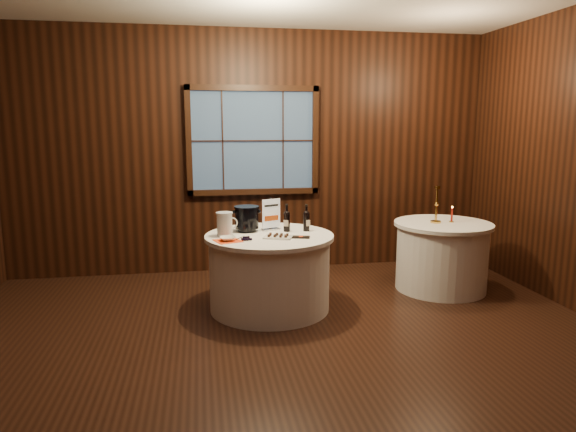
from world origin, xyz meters
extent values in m
plane|color=black|center=(0.00, 0.00, 0.00)|extent=(6.00, 6.00, 0.00)
cube|color=black|center=(0.00, 2.50, 1.50)|extent=(6.00, 0.02, 3.00)
cube|color=#374F74|center=(0.00, 2.47, 1.65)|extent=(1.50, 0.01, 1.20)
cylinder|color=white|center=(0.00, 1.00, 0.36)|extent=(1.20, 1.20, 0.73)
cylinder|color=white|center=(0.00, 1.00, 0.75)|extent=(1.28, 1.28, 0.04)
cylinder|color=white|center=(2.00, 1.30, 0.36)|extent=(1.00, 1.00, 0.73)
cylinder|color=white|center=(2.00, 1.30, 0.75)|extent=(1.08, 1.08, 0.04)
cube|color=silver|center=(0.04, 1.22, 0.78)|extent=(0.20, 0.16, 0.02)
cube|color=silver|center=(0.04, 1.22, 0.95)|extent=(0.03, 0.02, 0.32)
cube|color=white|center=(0.04, 1.20, 0.95)|extent=(0.20, 0.09, 0.30)
cylinder|color=black|center=(0.20, 1.13, 0.86)|extent=(0.07, 0.07, 0.18)
sphere|color=black|center=(0.20, 1.13, 0.95)|extent=(0.07, 0.07, 0.07)
cylinder|color=black|center=(0.20, 1.13, 1.00)|extent=(0.03, 0.03, 0.08)
cylinder|color=black|center=(0.20, 1.13, 1.04)|extent=(0.03, 0.03, 0.02)
cube|color=beige|center=(0.20, 1.09, 0.86)|extent=(0.05, 0.02, 0.06)
cylinder|color=black|center=(0.40, 1.11, 0.86)|extent=(0.07, 0.07, 0.18)
sphere|color=black|center=(0.40, 1.11, 0.95)|extent=(0.07, 0.07, 0.07)
cylinder|color=black|center=(0.40, 1.11, 1.00)|extent=(0.02, 0.02, 0.08)
cylinder|color=black|center=(0.40, 1.11, 1.04)|extent=(0.03, 0.03, 0.02)
cube|color=beige|center=(0.40, 1.08, 0.86)|extent=(0.05, 0.02, 0.06)
cylinder|color=black|center=(-0.20, 1.20, 0.79)|extent=(0.18, 0.18, 0.03)
cylinder|color=black|center=(-0.20, 1.20, 0.90)|extent=(0.24, 0.24, 0.21)
cylinder|color=black|center=(-0.20, 1.20, 1.02)|extent=(0.25, 0.25, 0.02)
cube|color=white|center=(0.06, 0.83, 0.78)|extent=(0.32, 0.27, 0.02)
cube|color=black|center=(0.28, 0.80, 0.78)|extent=(0.19, 0.13, 0.01)
cylinder|color=#332512|center=(-0.32, 0.79, 0.79)|extent=(0.07, 0.02, 0.03)
cylinder|color=silver|center=(-0.44, 1.01, 0.88)|extent=(0.15, 0.15, 0.22)
cylinder|color=silver|center=(-0.44, 1.01, 1.00)|extent=(0.16, 0.16, 0.01)
torus|color=silver|center=(-0.36, 1.01, 0.89)|extent=(0.11, 0.04, 0.11)
cube|color=#FC4715|center=(-0.42, 0.78, 0.77)|extent=(0.29, 0.29, 0.00)
imported|color=white|center=(-0.42, 0.78, 0.79)|extent=(0.17, 0.17, 0.04)
cylinder|color=gold|center=(1.91, 1.30, 0.78)|extent=(0.12, 0.12, 0.02)
cylinder|color=gold|center=(1.91, 1.30, 0.97)|extent=(0.03, 0.03, 0.36)
cylinder|color=gold|center=(1.91, 1.30, 1.17)|extent=(0.06, 0.06, 0.03)
cylinder|color=gold|center=(2.10, 1.30, 0.78)|extent=(0.05, 0.05, 0.01)
cylinder|color=#AD190D|center=(2.10, 1.30, 0.86)|extent=(0.02, 0.02, 0.15)
sphere|color=#FFB23F|center=(2.10, 1.30, 0.94)|extent=(0.02, 0.02, 0.02)
camera|label=1|loc=(-0.66, -3.94, 1.85)|focal=32.00mm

